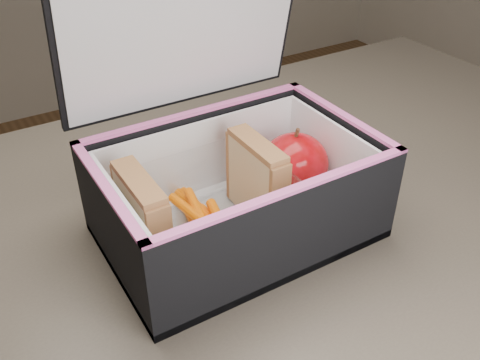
# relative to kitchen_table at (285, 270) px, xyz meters

# --- Properties ---
(kitchen_table) EXTENTS (1.20, 0.80, 0.75)m
(kitchen_table) POSITION_rel_kitchen_table_xyz_m (0.00, 0.00, 0.00)
(kitchen_table) COLOR brown
(kitchen_table) RESTS_ON ground
(lunch_bag) EXTENTS (0.30, 0.24, 0.30)m
(lunch_bag) POSITION_rel_kitchen_table_xyz_m (-0.07, 0.01, 0.16)
(lunch_bag) COLOR black
(lunch_bag) RESTS_ON kitchen_table
(plastic_tub) EXTENTS (0.18, 0.13, 0.08)m
(plastic_tub) POSITION_rel_kitchen_table_xyz_m (-0.11, 0.01, 0.14)
(plastic_tub) COLOR white
(plastic_tub) RESTS_ON lunch_bag
(sandwich_left) EXTENTS (0.02, 0.09, 0.10)m
(sandwich_left) POSITION_rel_kitchen_table_xyz_m (-0.18, 0.01, 0.16)
(sandwich_left) COLOR tan
(sandwich_left) RESTS_ON plastic_tub
(sandwich_right) EXTENTS (0.02, 0.09, 0.10)m
(sandwich_right) POSITION_rel_kitchen_table_xyz_m (-0.04, 0.01, 0.16)
(sandwich_right) COLOR tan
(sandwich_right) RESTS_ON plastic_tub
(carrot_sticks) EXTENTS (0.05, 0.15, 0.03)m
(carrot_sticks) POSITION_rel_kitchen_table_xyz_m (-0.11, 0.01, 0.12)
(carrot_sticks) COLOR orange
(carrot_sticks) RESTS_ON plastic_tub
(paper_napkin) EXTENTS (0.07, 0.08, 0.01)m
(paper_napkin) POSITION_rel_kitchen_table_xyz_m (0.02, 0.02, 0.11)
(paper_napkin) COLOR white
(paper_napkin) RESTS_ON lunch_bag
(red_apple) EXTENTS (0.10, 0.10, 0.09)m
(red_apple) POSITION_rel_kitchen_table_xyz_m (0.02, 0.02, 0.15)
(red_apple) COLOR #860600
(red_apple) RESTS_ON paper_napkin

